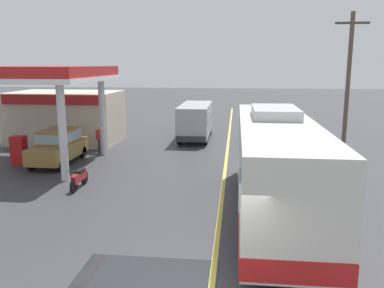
# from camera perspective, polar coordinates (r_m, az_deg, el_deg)

# --- Properties ---
(ground) EXTENTS (120.00, 120.00, 0.00)m
(ground) POSITION_cam_1_polar(r_m,az_deg,el_deg) (28.46, 5.23, 0.71)
(ground) COLOR #38383D
(lane_divider_stripe) EXTENTS (0.16, 50.00, 0.01)m
(lane_divider_stripe) POSITION_cam_1_polar(r_m,az_deg,el_deg) (23.56, 4.97, -1.51)
(lane_divider_stripe) COLOR #D8CC4C
(lane_divider_stripe) RESTS_ON ground
(coach_bus_main) EXTENTS (2.60, 11.04, 3.69)m
(coach_bus_main) POSITION_cam_1_polar(r_m,az_deg,el_deg) (14.18, 11.80, -3.23)
(coach_bus_main) COLOR silver
(coach_bus_main) RESTS_ON ground
(gas_station_roadside) EXTENTS (9.10, 11.95, 5.10)m
(gas_station_roadside) POSITION_cam_1_polar(r_m,az_deg,el_deg) (26.45, -19.25, 5.07)
(gas_station_roadside) COLOR #B21E1E
(gas_station_roadside) RESTS_ON ground
(car_at_pump) EXTENTS (1.70, 4.20, 1.82)m
(car_at_pump) POSITION_cam_1_polar(r_m,az_deg,el_deg) (22.38, -18.44, -0.09)
(car_at_pump) COLOR olive
(car_at_pump) RESTS_ON ground
(minibus_opposing_lane) EXTENTS (2.04, 6.13, 2.44)m
(minibus_opposing_lane) POSITION_cam_1_polar(r_m,az_deg,el_deg) (28.16, 0.51, 3.68)
(minibus_opposing_lane) COLOR #A5A5AD
(minibus_opposing_lane) RESTS_ON ground
(motorcycle_parked_forecourt) EXTENTS (0.55, 1.80, 0.92)m
(motorcycle_parked_forecourt) POSITION_cam_1_polar(r_m,az_deg,el_deg) (17.79, -15.74, -4.69)
(motorcycle_parked_forecourt) COLOR black
(motorcycle_parked_forecourt) RESTS_ON ground
(pedestrian_near_pump) EXTENTS (0.55, 0.22, 1.66)m
(pedestrian_near_pump) POSITION_cam_1_polar(r_m,az_deg,el_deg) (24.41, -12.90, 0.92)
(pedestrian_near_pump) COLOR #33333F
(pedestrian_near_pump) RESTS_ON ground
(utility_pole_roadside) EXTENTS (1.80, 0.24, 7.99)m
(utility_pole_roadside) POSITION_cam_1_polar(r_m,az_deg,el_deg) (24.12, 21.29, 8.09)
(utility_pole_roadside) COLOR brown
(utility_pole_roadside) RESTS_ON ground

